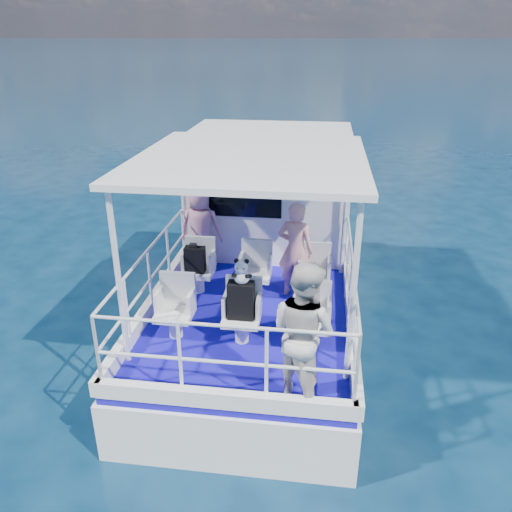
{
  "coord_description": "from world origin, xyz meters",
  "views": [
    {
      "loc": [
        0.93,
        -6.64,
        4.62
      ],
      "look_at": [
        0.09,
        -0.4,
        1.83
      ],
      "focal_mm": 35.0,
      "sensor_mm": 36.0,
      "label": 1
    }
  ],
  "objects_px": {
    "passenger_port_fwd": "(201,228)",
    "passenger_stbd_aft": "(304,332)",
    "panda": "(242,271)",
    "backpack_center": "(241,300)"
  },
  "relations": [
    {
      "from": "passenger_port_fwd",
      "to": "passenger_stbd_aft",
      "type": "xyz_separation_m",
      "value": [
        1.88,
        -3.16,
        0.09
      ]
    },
    {
      "from": "passenger_port_fwd",
      "to": "panda",
      "type": "xyz_separation_m",
      "value": [
        1.07,
        -2.23,
        0.31
      ]
    },
    {
      "from": "passenger_port_fwd",
      "to": "backpack_center",
      "type": "bearing_deg",
      "value": 115.42
    },
    {
      "from": "passenger_port_fwd",
      "to": "panda",
      "type": "relative_size",
      "value": 4.45
    },
    {
      "from": "passenger_stbd_aft",
      "to": "panda",
      "type": "bearing_deg",
      "value": -9.77
    },
    {
      "from": "passenger_stbd_aft",
      "to": "panda",
      "type": "height_order",
      "value": "passenger_stbd_aft"
    },
    {
      "from": "passenger_port_fwd",
      "to": "panda",
      "type": "bearing_deg",
      "value": 115.62
    },
    {
      "from": "panda",
      "to": "passenger_port_fwd",
      "type": "bearing_deg",
      "value": 115.55
    },
    {
      "from": "passenger_port_fwd",
      "to": "passenger_stbd_aft",
      "type": "bearing_deg",
      "value": 120.84
    },
    {
      "from": "passenger_port_fwd",
      "to": "backpack_center",
      "type": "relative_size",
      "value": 2.93
    }
  ]
}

